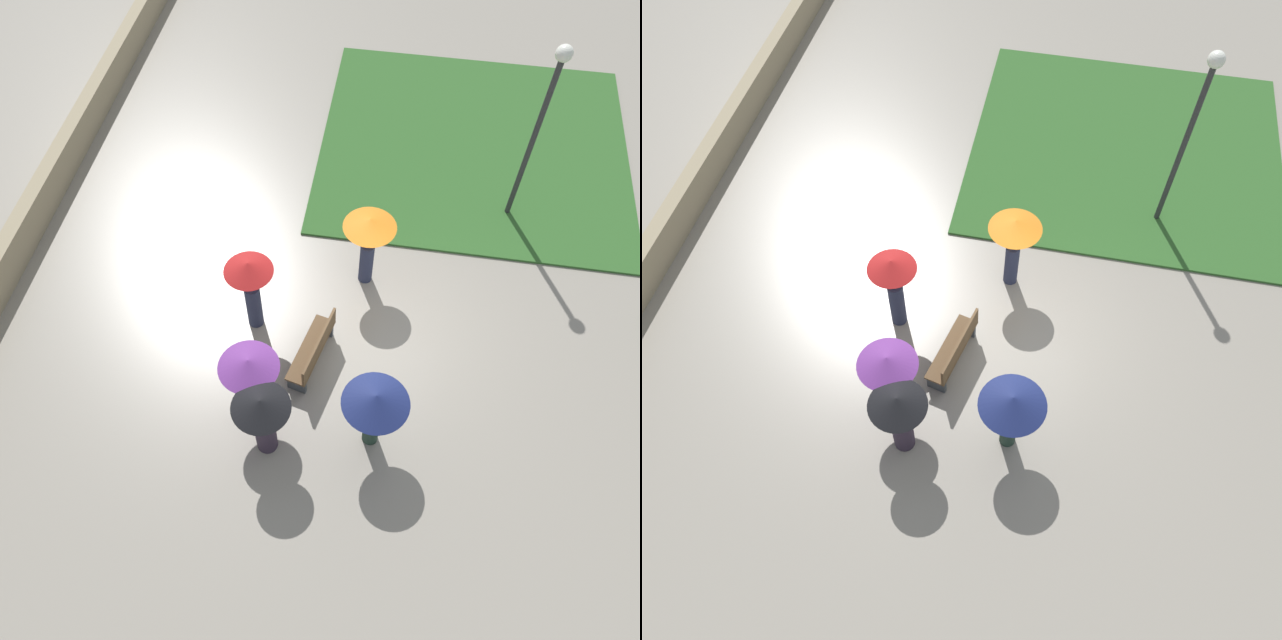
# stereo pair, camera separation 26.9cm
# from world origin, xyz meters

# --- Properties ---
(ground_plane) EXTENTS (90.00, 90.00, 0.00)m
(ground_plane) POSITION_xyz_m (0.00, 0.00, 0.00)
(ground_plane) COLOR gray
(lawn_patch_near) EXTENTS (7.18, 7.67, 0.06)m
(lawn_patch_near) POSITION_xyz_m (-5.97, 1.60, 0.03)
(lawn_patch_near) COLOR #2D5B26
(lawn_patch_near) RESTS_ON ground_plane
(parapet_wall) EXTENTS (45.00, 0.35, 0.84)m
(parapet_wall) POSITION_xyz_m (0.00, -8.24, 0.42)
(parapet_wall) COLOR gray
(parapet_wall) RESTS_ON ground_plane
(park_bench) EXTENTS (1.64, 0.77, 0.90)m
(park_bench) POSITION_xyz_m (0.86, -1.38, 0.46)
(park_bench) COLOR brown
(park_bench) RESTS_ON ground_plane
(lamp_post) EXTENTS (0.32, 0.32, 4.32)m
(lamp_post) POSITION_xyz_m (-3.81, 2.43, 2.78)
(lamp_post) COLOR #2D2D30
(lamp_post) RESTS_ON ground_plane
(crowd_person_purple) EXTENTS (1.08, 1.08, 1.81)m
(crowd_person_purple) POSITION_xyz_m (2.02, -2.31, 1.40)
(crowd_person_purple) COLOR black
(crowd_person_purple) RESTS_ON ground_plane
(crowd_person_orange) EXTENTS (1.08, 1.08, 1.89)m
(crowd_person_orange) POSITION_xyz_m (-1.38, -0.63, 1.44)
(crowd_person_orange) COLOR #282D47
(crowd_person_orange) RESTS_ON ground_plane
(crowd_person_black) EXTENTS (1.01, 1.01, 1.83)m
(crowd_person_black) POSITION_xyz_m (2.73, -1.94, 1.26)
(crowd_person_black) COLOR #2D2333
(crowd_person_black) RESTS_ON ground_plane
(crowd_person_navy) EXTENTS (1.17, 1.17, 1.77)m
(crowd_person_navy) POSITION_xyz_m (2.30, -0.09, 1.42)
(crowd_person_navy) COLOR #1E3328
(crowd_person_navy) RESTS_ON ground_plane
(crowd_person_red) EXTENTS (0.95, 0.95, 1.96)m
(crowd_person_red) POSITION_xyz_m (0.12, -2.73, 1.39)
(crowd_person_red) COLOR #282D47
(crowd_person_red) RESTS_ON ground_plane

